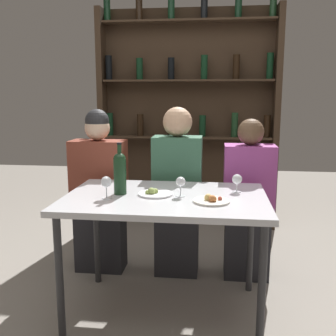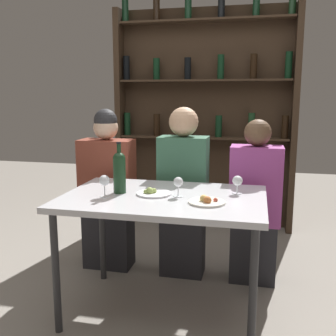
{
  "view_description": "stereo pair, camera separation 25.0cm",
  "coord_description": "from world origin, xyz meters",
  "px_view_note": "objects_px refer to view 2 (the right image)",
  "views": [
    {
      "loc": [
        0.3,
        -2.32,
        1.39
      ],
      "look_at": [
        0.0,
        0.12,
        0.93
      ],
      "focal_mm": 42.0,
      "sensor_mm": 36.0,
      "label": 1
    },
    {
      "loc": [
        0.54,
        -2.28,
        1.39
      ],
      "look_at": [
        0.0,
        0.12,
        0.93
      ],
      "focal_mm": 42.0,
      "sensor_mm": 36.0,
      "label": 2
    }
  ],
  "objects_px": {
    "wine_glass_2": "(104,181)",
    "seated_person_right": "(255,207)",
    "food_plate_1": "(153,193)",
    "wine_glass_1": "(178,183)",
    "wine_bottle": "(119,170)",
    "food_plate_0": "(207,201)",
    "seated_person_center": "(183,196)",
    "wine_glass_0": "(237,181)",
    "seated_person_left": "(108,193)"
  },
  "relations": [
    {
      "from": "wine_glass_0",
      "to": "food_plate_1",
      "type": "xyz_separation_m",
      "value": [
        -0.51,
        -0.14,
        -0.07
      ]
    },
    {
      "from": "wine_glass_1",
      "to": "seated_person_right",
      "type": "height_order",
      "value": "seated_person_right"
    },
    {
      "from": "seated_person_right",
      "to": "seated_person_center",
      "type": "bearing_deg",
      "value": 180.0
    },
    {
      "from": "wine_bottle",
      "to": "wine_glass_1",
      "type": "height_order",
      "value": "wine_bottle"
    },
    {
      "from": "wine_bottle",
      "to": "seated_person_right",
      "type": "distance_m",
      "value": 1.07
    },
    {
      "from": "food_plate_1",
      "to": "seated_person_left",
      "type": "relative_size",
      "value": 0.17
    },
    {
      "from": "wine_bottle",
      "to": "seated_person_center",
      "type": "distance_m",
      "value": 0.71
    },
    {
      "from": "food_plate_0",
      "to": "seated_person_left",
      "type": "height_order",
      "value": "seated_person_left"
    },
    {
      "from": "wine_glass_2",
      "to": "food_plate_0",
      "type": "distance_m",
      "value": 0.63
    },
    {
      "from": "wine_glass_1",
      "to": "food_plate_0",
      "type": "bearing_deg",
      "value": -30.33
    },
    {
      "from": "wine_bottle",
      "to": "seated_person_left",
      "type": "xyz_separation_m",
      "value": [
        -0.31,
        0.57,
        -0.31
      ]
    },
    {
      "from": "wine_glass_2",
      "to": "seated_person_center",
      "type": "bearing_deg",
      "value": 62.49
    },
    {
      "from": "wine_glass_0",
      "to": "food_plate_0",
      "type": "height_order",
      "value": "wine_glass_0"
    },
    {
      "from": "seated_person_right",
      "to": "food_plate_0",
      "type": "bearing_deg",
      "value": -111.18
    },
    {
      "from": "wine_bottle",
      "to": "seated_person_left",
      "type": "bearing_deg",
      "value": 118.49
    },
    {
      "from": "wine_glass_1",
      "to": "seated_person_left",
      "type": "xyz_separation_m",
      "value": [
        -0.69,
        0.59,
        -0.25
      ]
    },
    {
      "from": "wine_glass_0",
      "to": "wine_glass_2",
      "type": "height_order",
      "value": "wine_glass_2"
    },
    {
      "from": "food_plate_0",
      "to": "seated_person_right",
      "type": "relative_size",
      "value": 0.18
    },
    {
      "from": "wine_glass_2",
      "to": "seated_person_right",
      "type": "relative_size",
      "value": 0.11
    },
    {
      "from": "wine_glass_2",
      "to": "food_plate_0",
      "type": "xyz_separation_m",
      "value": [
        0.62,
        -0.01,
        -0.08
      ]
    },
    {
      "from": "seated_person_center",
      "to": "seated_person_right",
      "type": "relative_size",
      "value": 1.07
    },
    {
      "from": "food_plate_1",
      "to": "seated_person_left",
      "type": "bearing_deg",
      "value": 132.7
    },
    {
      "from": "wine_glass_0",
      "to": "seated_person_right",
      "type": "xyz_separation_m",
      "value": [
        0.11,
        0.43,
        -0.28
      ]
    },
    {
      "from": "wine_glass_2",
      "to": "food_plate_0",
      "type": "bearing_deg",
      "value": -0.96
    },
    {
      "from": "food_plate_0",
      "to": "wine_glass_0",
      "type": "bearing_deg",
      "value": 59.16
    },
    {
      "from": "food_plate_0",
      "to": "seated_person_left",
      "type": "relative_size",
      "value": 0.17
    },
    {
      "from": "wine_glass_2",
      "to": "food_plate_1",
      "type": "relative_size",
      "value": 0.61
    },
    {
      "from": "food_plate_0",
      "to": "food_plate_1",
      "type": "relative_size",
      "value": 0.98
    },
    {
      "from": "wine_bottle",
      "to": "wine_glass_2",
      "type": "xyz_separation_m",
      "value": [
        -0.06,
        -0.11,
        -0.05
      ]
    },
    {
      "from": "wine_glass_0",
      "to": "seated_person_left",
      "type": "distance_m",
      "value": 1.15
    },
    {
      "from": "food_plate_0",
      "to": "seated_person_center",
      "type": "xyz_separation_m",
      "value": [
        -0.27,
        0.7,
        -0.16
      ]
    },
    {
      "from": "wine_bottle",
      "to": "seated_person_right",
      "type": "xyz_separation_m",
      "value": [
        0.84,
        0.57,
        -0.35
      ]
    },
    {
      "from": "wine_bottle",
      "to": "seated_person_center",
      "type": "xyz_separation_m",
      "value": [
        0.3,
        0.57,
        -0.3
      ]
    },
    {
      "from": "seated_person_center",
      "to": "food_plate_1",
      "type": "bearing_deg",
      "value": -98.36
    },
    {
      "from": "wine_glass_0",
      "to": "seated_person_right",
      "type": "distance_m",
      "value": 0.53
    },
    {
      "from": "food_plate_0",
      "to": "seated_person_right",
      "type": "bearing_deg",
      "value": 68.82
    },
    {
      "from": "wine_glass_2",
      "to": "food_plate_1",
      "type": "bearing_deg",
      "value": 22.61
    },
    {
      "from": "wine_bottle",
      "to": "wine_glass_0",
      "type": "bearing_deg",
      "value": 11.02
    },
    {
      "from": "food_plate_1",
      "to": "seated_person_center",
      "type": "height_order",
      "value": "seated_person_center"
    },
    {
      "from": "seated_person_center",
      "to": "seated_person_right",
      "type": "height_order",
      "value": "seated_person_center"
    },
    {
      "from": "wine_glass_0",
      "to": "wine_glass_1",
      "type": "distance_m",
      "value": 0.38
    },
    {
      "from": "seated_person_center",
      "to": "wine_glass_0",
      "type": "bearing_deg",
      "value": -45.62
    },
    {
      "from": "seated_person_right",
      "to": "wine_glass_1",
      "type": "bearing_deg",
      "value": -127.98
    },
    {
      "from": "wine_glass_1",
      "to": "seated_person_right",
      "type": "xyz_separation_m",
      "value": [
        0.46,
        0.59,
        -0.29
      ]
    },
    {
      "from": "wine_glass_1",
      "to": "wine_glass_2",
      "type": "distance_m",
      "value": 0.45
    },
    {
      "from": "wine_bottle",
      "to": "seated_person_left",
      "type": "relative_size",
      "value": 0.25
    },
    {
      "from": "food_plate_0",
      "to": "food_plate_1",
      "type": "bearing_deg",
      "value": 160.43
    },
    {
      "from": "food_plate_1",
      "to": "seated_person_center",
      "type": "relative_size",
      "value": 0.17
    },
    {
      "from": "wine_glass_2",
      "to": "seated_person_right",
      "type": "bearing_deg",
      "value": 37.55
    },
    {
      "from": "wine_glass_0",
      "to": "wine_glass_2",
      "type": "relative_size",
      "value": 0.86
    }
  ]
}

